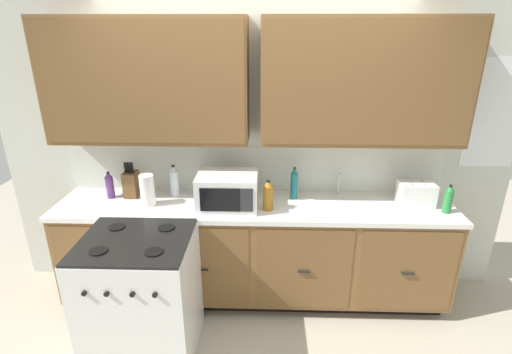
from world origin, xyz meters
name	(u,v)px	position (x,y,z in m)	size (l,w,h in m)	color
ground_plane	(253,318)	(0.00, 0.00, 0.00)	(8.12, 8.12, 0.00)	#B2A893
wall_unit	(255,109)	(0.00, 0.50, 1.68)	(4.45, 0.40, 2.55)	silver
counter_run	(255,251)	(0.00, 0.30, 0.47)	(3.28, 0.64, 0.92)	black
stove_range	(142,296)	(-0.80, -0.33, 0.47)	(0.76, 0.68, 0.95)	white
microwave	(228,191)	(-0.21, 0.24, 1.06)	(0.48, 0.37, 0.28)	white
toaster	(416,194)	(1.32, 0.33, 1.02)	(0.28, 0.18, 0.19)	white
knife_block	(131,184)	(-1.06, 0.43, 1.04)	(0.11, 0.14, 0.31)	brown
sink_faucet	(338,184)	(0.72, 0.51, 1.02)	(0.02, 0.02, 0.20)	#B2B5BA
paper_towel_roll	(147,190)	(-0.87, 0.26, 1.05)	(0.12, 0.12, 0.26)	white
bottle_clear	(174,181)	(-0.70, 0.46, 1.06)	(0.07, 0.07, 0.28)	silver
bottle_green	(448,199)	(1.52, 0.19, 1.04)	(0.07, 0.07, 0.23)	#237A38
bottle_teal	(294,183)	(0.33, 0.43, 1.06)	(0.06, 0.06, 0.28)	#1E707A
bottle_amber	(268,195)	(0.11, 0.20, 1.05)	(0.08, 0.08, 0.25)	#9E6619
bottle_violet	(110,185)	(-1.23, 0.39, 1.04)	(0.07, 0.07, 0.23)	#663384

